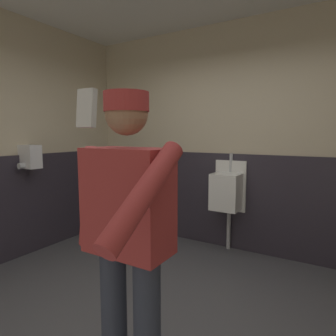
{
  "coord_description": "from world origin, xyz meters",
  "views": [
    {
      "loc": [
        1.16,
        -1.75,
        1.49
      ],
      "look_at": [
        0.13,
        -0.03,
        1.25
      ],
      "focal_mm": 31.09,
      "sensor_mm": 36.0,
      "label": 1
    }
  ],
  "objects": [
    {
      "name": "wainscot_band_back",
      "position": [
        0.0,
        1.83,
        0.62
      ],
      "size": [
        4.3,
        0.03,
        1.23
      ],
      "primitive_type": "cube",
      "color": "#2D2833",
      "rests_on": "ground_plane"
    },
    {
      "name": "ground_plane",
      "position": [
        0.0,
        0.0,
        -0.02
      ],
      "size": [
        4.9,
        4.29,
        0.04
      ],
      "primitive_type": "cube",
      "color": "#4C4C51"
    },
    {
      "name": "hand_dryer",
      "position": [
        -2.03,
        0.36,
        1.21
      ],
      "size": [
        0.24,
        0.23,
        0.28
      ],
      "color": "silver"
    },
    {
      "name": "person",
      "position": [
        0.25,
        -0.64,
        0.99
      ],
      "size": [
        0.65,
        0.6,
        1.69
      ],
      "color": "#2D3342",
      "rests_on": "ground_plane"
    },
    {
      "name": "cell_phone",
      "position": [
        0.52,
        -1.14,
        1.56
      ],
      "size": [
        0.06,
        0.03,
        0.11
      ],
      "primitive_type": "cube",
      "rotation": [
        -0.1,
        0.0,
        0.02
      ],
      "color": "silver"
    },
    {
      "name": "urinal_solo",
      "position": [
        -0.04,
        1.69,
        0.78
      ],
      "size": [
        0.4,
        0.34,
        1.24
      ],
      "color": "white",
      "rests_on": "ground_plane"
    },
    {
      "name": "wall_back",
      "position": [
        0.0,
        1.91,
        1.43
      ],
      "size": [
        4.9,
        0.12,
        2.86
      ],
      "primitive_type": "cube",
      "color": "beige",
      "rests_on": "ground_plane"
    }
  ]
}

